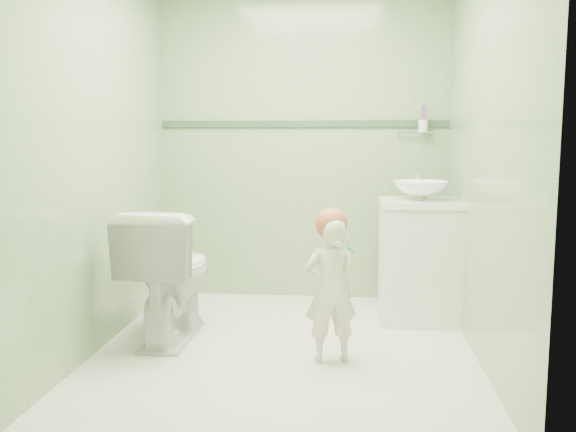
# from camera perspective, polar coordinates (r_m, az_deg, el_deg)

# --- Properties ---
(ground) EXTENTS (2.50, 2.50, 0.00)m
(ground) POSITION_cam_1_polar(r_m,az_deg,el_deg) (3.73, -0.24, -12.26)
(ground) COLOR silver
(ground) RESTS_ON ground
(room_shell) EXTENTS (2.50, 2.54, 2.40)m
(room_shell) POSITION_cam_1_polar(r_m,az_deg,el_deg) (3.51, -0.25, 6.49)
(room_shell) COLOR #81A675
(room_shell) RESTS_ON ground
(trim_stripe) EXTENTS (2.20, 0.02, 0.05)m
(trim_stripe) POSITION_cam_1_polar(r_m,az_deg,el_deg) (4.75, 1.36, 8.54)
(trim_stripe) COLOR #34513A
(trim_stripe) RESTS_ON room_shell
(vanity) EXTENTS (0.52, 0.50, 0.80)m
(vanity) POSITION_cam_1_polar(r_m,az_deg,el_deg) (4.31, 11.98, -4.22)
(vanity) COLOR white
(vanity) RESTS_ON ground
(counter) EXTENTS (0.54, 0.52, 0.04)m
(counter) POSITION_cam_1_polar(r_m,az_deg,el_deg) (4.24, 12.13, 1.21)
(counter) COLOR white
(counter) RESTS_ON vanity
(basin) EXTENTS (0.37, 0.37, 0.13)m
(basin) POSITION_cam_1_polar(r_m,az_deg,el_deg) (4.24, 12.16, 2.34)
(basin) COLOR white
(basin) RESTS_ON counter
(faucet) EXTENTS (0.03, 0.13, 0.18)m
(faucet) POSITION_cam_1_polar(r_m,az_deg,el_deg) (4.41, 11.93, 3.58)
(faucet) COLOR silver
(faucet) RESTS_ON counter
(cup_holder) EXTENTS (0.26, 0.07, 0.21)m
(cup_holder) POSITION_cam_1_polar(r_m,az_deg,el_deg) (4.70, 12.32, 8.17)
(cup_holder) COLOR silver
(cup_holder) RESTS_ON room_shell
(toilet) EXTENTS (0.47, 0.81, 0.83)m
(toilet) POSITION_cam_1_polar(r_m,az_deg,el_deg) (3.90, -10.95, -5.23)
(toilet) COLOR white
(toilet) RESTS_ON ground
(toddler) EXTENTS (0.34, 0.26, 0.81)m
(toddler) POSITION_cam_1_polar(r_m,az_deg,el_deg) (3.45, 3.97, -6.89)
(toddler) COLOR silver
(toddler) RESTS_ON ground
(hair_cap) EXTENTS (0.18, 0.18, 0.18)m
(hair_cap) POSITION_cam_1_polar(r_m,az_deg,el_deg) (3.40, 4.04, -0.72)
(hair_cap) COLOR #B05B40
(hair_cap) RESTS_ON toddler
(teal_toothbrush) EXTENTS (0.11, 0.14, 0.08)m
(teal_toothbrush) POSITION_cam_1_polar(r_m,az_deg,el_deg) (3.29, 5.74, -3.14)
(teal_toothbrush) COLOR #0A8B75
(teal_toothbrush) RESTS_ON toddler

